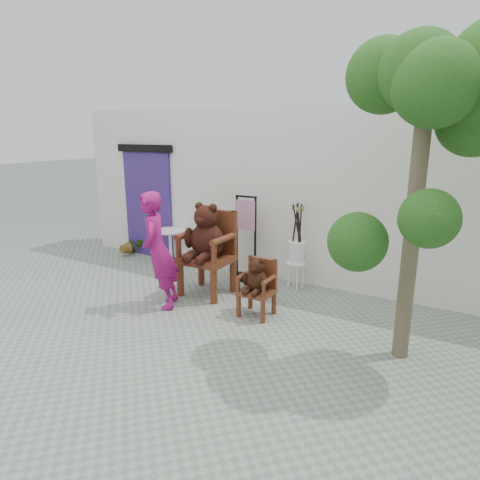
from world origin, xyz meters
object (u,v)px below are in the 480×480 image
at_px(chair_big, 208,242).
at_px(tree, 460,94).
at_px(chair_small, 257,281).
at_px(person, 158,251).
at_px(cafe_table, 170,243).
at_px(display_stand, 246,248).
at_px(stool_bucket, 296,252).

bearing_deg(chair_big, tree, -7.98).
bearing_deg(chair_small, chair_big, 161.68).
xyz_separation_m(person, cafe_table, (-1.19, 1.72, -0.43)).
bearing_deg(tree, display_stand, 157.09).
xyz_separation_m(chair_big, person, (-0.32, -0.82, 0.00)).
bearing_deg(cafe_table, tree, -15.58).
xyz_separation_m(chair_small, stool_bucket, (0.05, 1.29, 0.13)).
height_order(cafe_table, tree, tree).
bearing_deg(cafe_table, display_stand, -0.61).
bearing_deg(person, stool_bucket, 109.23).
bearing_deg(chair_big, display_stand, 76.30).
relative_size(chair_big, person, 0.86).
bearing_deg(tree, stool_bucket, 148.20).
bearing_deg(chair_big, stool_bucket, 38.85).
height_order(cafe_table, stool_bucket, stool_bucket).
relative_size(chair_small, person, 0.50).
distance_m(cafe_table, stool_bucket, 2.67).
bearing_deg(person, chair_small, 77.15).
bearing_deg(person, chair_big, 128.14).
distance_m(chair_big, cafe_table, 1.81).
bearing_deg(cafe_table, stool_bucket, 0.71).
distance_m(person, cafe_table, 2.13).
height_order(chair_small, tree, tree).
relative_size(chair_big, stool_bucket, 1.03).
height_order(chair_big, chair_small, chair_big).
height_order(chair_big, stool_bucket, chair_big).
height_order(display_stand, tree, tree).
relative_size(stool_bucket, tree, 0.39).
bearing_deg(stool_bucket, tree, -31.80).
height_order(person, tree, tree).
relative_size(person, cafe_table, 2.48).
distance_m(cafe_table, tree, 5.71).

